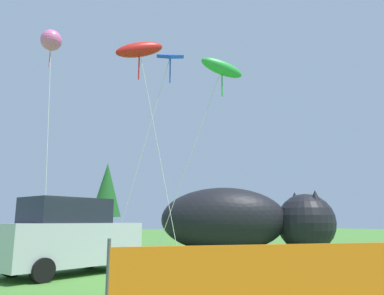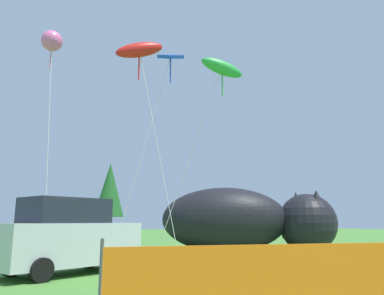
# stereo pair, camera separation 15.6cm
# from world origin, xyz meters

# --- Properties ---
(ground_plane) EXTENTS (120.00, 120.00, 0.00)m
(ground_plane) POSITION_xyz_m (0.00, 0.00, 0.00)
(ground_plane) COLOR #477F33
(parked_car) EXTENTS (4.51, 3.22, 2.21)m
(parked_car) POSITION_xyz_m (-3.33, 3.10, 1.07)
(parked_car) COLOR #B7BCC1
(parked_car) RESTS_ON ground
(folding_chair) EXTENTS (0.56, 0.56, 0.83)m
(folding_chair) POSITION_xyz_m (3.31, -1.45, 0.48)
(folding_chair) COLOR #1959A5
(folding_chair) RESTS_ON ground
(inflatable_cat) EXTENTS (8.63, 6.35, 3.22)m
(inflatable_cat) POSITION_xyz_m (5.78, 7.23, 1.49)
(inflatable_cat) COLOR black
(inflatable_cat) RESTS_ON ground
(safety_fence) EXTENTS (8.07, 1.78, 1.30)m
(safety_fence) POSITION_xyz_m (0.16, -4.29, 0.59)
(safety_fence) COLOR orange
(safety_fence) RESTS_ON ground
(kite_blue_box) EXTENTS (2.76, 1.61, 9.50)m
(kite_blue_box) POSITION_xyz_m (1.23, 6.38, 8.94)
(kite_blue_box) COLOR silver
(kite_blue_box) RESTS_ON ground
(kite_pink_octopus) EXTENTS (0.94, 1.66, 10.10)m
(kite_pink_octopus) POSITION_xyz_m (-3.83, 8.22, 9.60)
(kite_pink_octopus) COLOR silver
(kite_pink_octopus) RESTS_ON ground
(kite_red_lizard) EXTENTS (2.57, 1.40, 9.14)m
(kite_red_lizard) POSITION_xyz_m (-0.66, 5.10, 8.48)
(kite_red_lizard) COLOR silver
(kite_red_lizard) RESTS_ON ground
(kite_green_fish) EXTENTS (3.39, 2.25, 8.70)m
(kite_green_fish) POSITION_xyz_m (2.88, 4.39, 8.09)
(kite_green_fish) COLOR silver
(kite_green_fish) RESTS_ON ground
(horizon_tree_west) EXTENTS (3.60, 3.60, 8.59)m
(horizon_tree_west) POSITION_xyz_m (6.25, 36.96, 5.28)
(horizon_tree_west) COLOR brown
(horizon_tree_west) RESTS_ON ground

